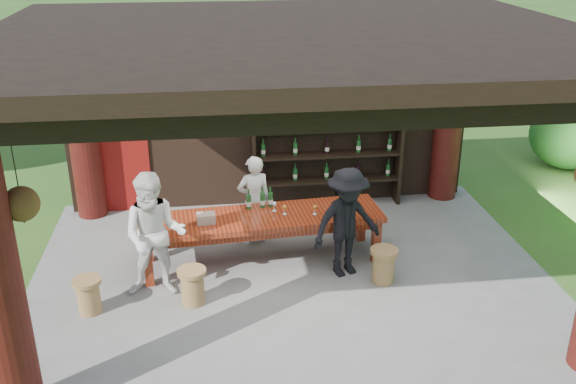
{
  "coord_description": "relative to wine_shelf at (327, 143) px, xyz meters",
  "views": [
    {
      "loc": [
        -1.07,
        -7.94,
        4.73
      ],
      "look_at": [
        0.0,
        0.4,
        1.15
      ],
      "focal_mm": 40.0,
      "sensor_mm": 36.0,
      "label": 1
    }
  ],
  "objects": [
    {
      "name": "pavilion",
      "position": [
        -0.96,
        -2.02,
        0.97
      ],
      "size": [
        7.5,
        6.0,
        3.6
      ],
      "color": "slate",
      "rests_on": "ground"
    },
    {
      "name": "table_glasses",
      "position": [
        -0.71,
        -1.9,
        -0.34
      ],
      "size": [
        1.02,
        0.26,
        0.15
      ],
      "color": "silver",
      "rests_on": "tasting_table"
    },
    {
      "name": "trees",
      "position": [
        2.86,
        -0.88,
        2.2
      ],
      "size": [
        22.34,
        9.02,
        4.8
      ],
      "color": "#3F2819",
      "rests_on": "ground"
    },
    {
      "name": "table_bottles",
      "position": [
        -1.31,
        -1.65,
        -0.26
      ],
      "size": [
        0.41,
        0.12,
        0.31
      ],
      "color": "#194C1E",
      "rests_on": "tasting_table"
    },
    {
      "name": "stool_near_left",
      "position": [
        -2.34,
        -2.98,
        -0.89
      ],
      "size": [
        0.39,
        0.39,
        0.51
      ],
      "rotation": [
        0.0,
        0.0,
        -0.01
      ],
      "color": "olive",
      "rests_on": "ground"
    },
    {
      "name": "tasting_table",
      "position": [
        -1.33,
        -1.94,
        -0.53
      ],
      "size": [
        3.62,
        1.19,
        0.75
      ],
      "rotation": [
        0.0,
        0.0,
        0.08
      ],
      "color": "#631B0E",
      "rests_on": "ground"
    },
    {
      "name": "wine_shelf",
      "position": [
        0.0,
        0.0,
        0.0
      ],
      "size": [
        2.64,
        0.4,
        2.32
      ],
      "color": "black",
      "rests_on": "ground"
    },
    {
      "name": "shrubs",
      "position": [
        1.83,
        -1.55,
        -0.61
      ],
      "size": [
        14.9,
        7.67,
        1.36
      ],
      "color": "#194C14",
      "rests_on": "ground"
    },
    {
      "name": "stool_far_left",
      "position": [
        -3.68,
        -3.02,
        -0.91
      ],
      "size": [
        0.37,
        0.37,
        0.49
      ],
      "rotation": [
        0.0,
        0.0,
        0.02
      ],
      "color": "olive",
      "rests_on": "ground"
    },
    {
      "name": "ground",
      "position": [
        -0.95,
        -2.45,
        -1.16
      ],
      "size": [
        90.0,
        90.0,
        0.0
      ],
      "primitive_type": "plane",
      "color": "#2D5119",
      "rests_on": "ground"
    },
    {
      "name": "guest_woman",
      "position": [
        -2.81,
        -2.65,
        -0.29
      ],
      "size": [
        0.91,
        0.73,
        1.76
      ],
      "primitive_type": "imported",
      "rotation": [
        0.0,
        0.0,
        -0.08
      ],
      "color": "silver",
      "rests_on": "ground"
    },
    {
      "name": "guest_man",
      "position": [
        -0.17,
        -2.45,
        -0.36
      ],
      "size": [
        1.18,
        0.9,
        1.62
      ],
      "primitive_type": "imported",
      "rotation": [
        0.0,
        0.0,
        0.33
      ],
      "color": "black",
      "rests_on": "ground"
    },
    {
      "name": "napkin_basket",
      "position": [
        -2.13,
        -2.08,
        -0.34
      ],
      "size": [
        0.27,
        0.2,
        0.14
      ],
      "primitive_type": "cube",
      "rotation": [
        0.0,
        0.0,
        0.08
      ],
      "color": "#BF6672",
      "rests_on": "tasting_table"
    },
    {
      "name": "stool_near_right",
      "position": [
        0.31,
        -2.76,
        -0.89
      ],
      "size": [
        0.39,
        0.39,
        0.51
      ],
      "rotation": [
        0.0,
        0.0,
        -0.3
      ],
      "color": "olive",
      "rests_on": "ground"
    },
    {
      "name": "host",
      "position": [
        -1.39,
        -1.32,
        -0.44
      ],
      "size": [
        0.59,
        0.45,
        1.45
      ],
      "primitive_type": "imported",
      "rotation": [
        0.0,
        0.0,
        3.35
      ],
      "color": "silver",
      "rests_on": "ground"
    }
  ]
}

